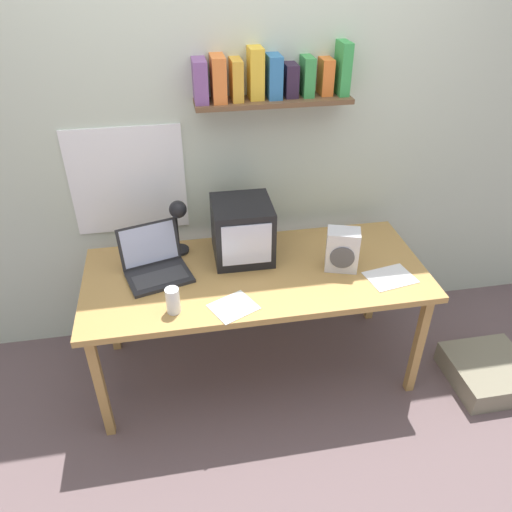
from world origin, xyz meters
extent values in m
plane|color=#675254|center=(0.00, 0.00, 0.00)|extent=(12.00, 12.00, 0.00)
cube|color=beige|center=(0.00, 0.52, 1.30)|extent=(5.60, 0.06, 2.60)
cube|color=white|center=(-0.63, 0.48, 1.06)|extent=(0.62, 0.01, 0.61)
cube|color=brown|center=(0.16, 0.40, 1.49)|extent=(0.81, 0.18, 0.02)
cube|color=#7B4D88|center=(-0.21, 0.41, 1.60)|extent=(0.07, 0.15, 0.20)
cube|color=orange|center=(-0.12, 0.41, 1.61)|extent=(0.07, 0.16, 0.22)
cube|color=gold|center=(-0.03, 0.41, 1.60)|extent=(0.05, 0.14, 0.20)
cube|color=gold|center=(0.07, 0.42, 1.62)|extent=(0.07, 0.13, 0.25)
cube|color=teal|center=(0.17, 0.42, 1.60)|extent=(0.07, 0.14, 0.21)
cube|color=#2E1E32|center=(0.25, 0.43, 1.58)|extent=(0.06, 0.12, 0.16)
cube|color=#379045|center=(0.34, 0.42, 1.59)|extent=(0.06, 0.13, 0.19)
cube|color=orange|center=(0.44, 0.43, 1.59)|extent=(0.06, 0.11, 0.18)
cube|color=green|center=(0.53, 0.42, 1.63)|extent=(0.05, 0.14, 0.26)
cube|color=#B38546|center=(0.00, 0.00, 0.69)|extent=(1.80, 0.77, 0.03)
cube|color=#B38546|center=(-0.84, -0.32, 0.34)|extent=(0.04, 0.05, 0.67)
cube|color=#B38546|center=(0.84, -0.32, 0.34)|extent=(0.04, 0.05, 0.67)
cube|color=#B38546|center=(-0.84, 0.32, 0.34)|extent=(0.04, 0.05, 0.67)
cube|color=#B38546|center=(0.84, 0.32, 0.34)|extent=(0.04, 0.05, 0.67)
cube|color=black|center=(-0.04, 0.17, 0.87)|extent=(0.32, 0.32, 0.32)
cube|color=silver|center=(-0.05, 0.01, 0.88)|extent=(0.26, 0.01, 0.23)
cube|color=#232326|center=(-0.50, 0.03, 0.72)|extent=(0.37, 0.31, 0.02)
cube|color=#38383A|center=(-0.50, 0.01, 0.73)|extent=(0.29, 0.19, 0.00)
cube|color=#232326|center=(-0.54, 0.17, 0.84)|extent=(0.32, 0.14, 0.23)
cube|color=silver|center=(-0.54, 0.17, 0.84)|extent=(0.29, 0.13, 0.20)
cylinder|color=black|center=(-0.39, 0.27, 0.72)|extent=(0.11, 0.11, 0.01)
cylinder|color=black|center=(-0.39, 0.27, 0.86)|extent=(0.02, 0.02, 0.28)
sphere|color=black|center=(-0.38, 0.22, 1.00)|extent=(0.09, 0.09, 0.09)
cylinder|color=white|center=(-0.44, -0.25, 0.77)|extent=(0.07, 0.07, 0.13)
cylinder|color=yellow|center=(-0.44, -0.25, 0.76)|extent=(0.06, 0.06, 0.09)
cube|color=silver|center=(0.45, -0.04, 0.82)|extent=(0.20, 0.16, 0.23)
cylinder|color=#4C4C51|center=(0.43, -0.10, 0.81)|extent=(0.12, 0.04, 0.13)
cube|color=white|center=(-0.16, -0.27, 0.71)|extent=(0.26, 0.25, 0.00)
cube|color=silver|center=(0.68, -0.18, 0.71)|extent=(0.27, 0.22, 0.00)
cube|color=gray|center=(1.31, -0.35, 0.07)|extent=(0.44, 0.44, 0.14)
camera|label=1|loc=(-0.38, -2.11, 2.24)|focal=35.00mm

